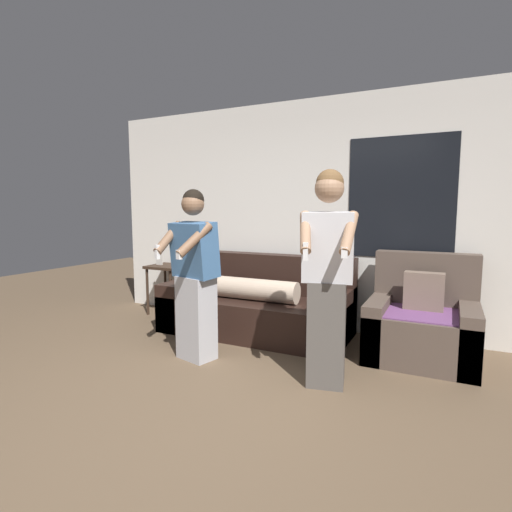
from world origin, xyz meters
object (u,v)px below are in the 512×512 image
armchair (422,324)px  person_right (328,277)px  side_table (167,273)px  couch (257,306)px  person_left (195,276)px

armchair → person_right: bearing=-123.0°
side_table → couch: bearing=-8.7°
person_left → side_table: bearing=136.7°
armchair → person_right: 1.34m
person_left → armchair: bearing=27.1°
couch → person_right: size_ratio=1.22×
armchair → side_table: size_ratio=1.21×
person_left → person_right: bearing=-0.9°
side_table → person_left: 1.82m
couch → person_right: (1.12, -1.03, 0.59)m
armchair → person_left: 2.23m
couch → side_table: bearing=171.3°
side_table → person_right: size_ratio=0.47×
side_table → person_right: 2.90m
side_table → armchair: bearing=-4.3°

